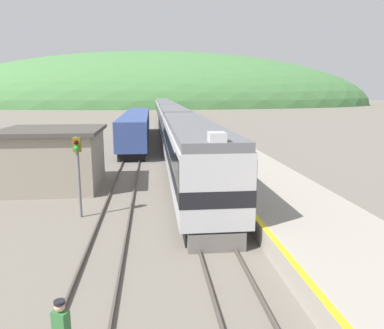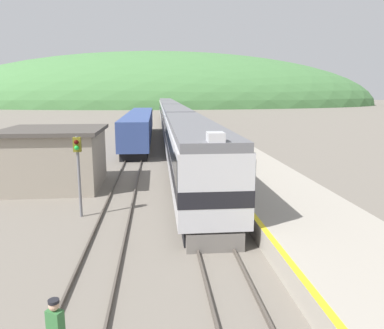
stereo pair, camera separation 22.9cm
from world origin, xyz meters
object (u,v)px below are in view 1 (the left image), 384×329
Objects in this scene: express_train_lead_car at (191,152)px; carriage_fourth at (163,108)px; carriage_third at (166,113)px; signal_post_siding at (78,160)px; carriage_second at (173,124)px; siding_train at (137,127)px.

express_train_lead_car reaches higher than carriage_fourth.
carriage_third is at bearing 90.00° from express_train_lead_car.
carriage_fourth is at bearing 84.96° from signal_post_siding.
carriage_second is 5.00× the size of signal_post_siding.
carriage_fourth is at bearing 90.00° from carriage_third.
carriage_fourth is (0.00, 42.60, 0.00)m from carriage_second.
express_train_lead_car is 1.00× the size of carriage_third.
carriage_third is 0.72× the size of siding_train.
siding_train is at bearing -96.14° from carriage_fourth.
express_train_lead_car reaches higher than signal_post_siding.
carriage_second is (0.00, 21.52, -0.01)m from express_train_lead_car.
signal_post_siding is at bearing -102.94° from carriage_second.
carriage_third is at bearing 82.74° from signal_post_siding.
carriage_third is (0.00, 42.83, -0.01)m from express_train_lead_car.
carriage_fourth is at bearing 90.00° from express_train_lead_car.
carriage_third reaches higher than siding_train.
carriage_fourth is 40.95m from siding_train.
carriage_second is 27.24m from signal_post_siding.
carriage_fourth is 0.72× the size of siding_train.
siding_train is at bearing -102.72° from carriage_third.
siding_train is (-4.38, 1.89, -0.52)m from carriage_second.
siding_train is (-4.38, -19.41, -0.52)m from carriage_third.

